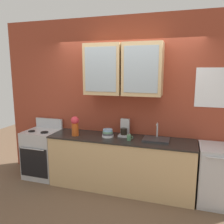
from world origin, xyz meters
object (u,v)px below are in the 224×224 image
object	(u,v)px
sink_faucet	(156,139)
coffee_maker	(125,129)
vase	(75,125)
bowl_stack	(108,133)
cup_near_sink	(129,138)
dishwasher	(218,175)
stove_range	(43,153)

from	to	relation	value
sink_faucet	coffee_maker	distance (m)	0.57
vase	coffee_maker	distance (m)	0.85
bowl_stack	cup_near_sink	bearing A→B (deg)	-11.53
sink_faucet	vase	world-z (taller)	vase
vase	dishwasher	bearing A→B (deg)	2.35
bowl_stack	coffee_maker	xyz separation A→B (m)	(0.25, 0.16, 0.05)
stove_range	cup_near_sink	bearing A→B (deg)	-2.84
cup_near_sink	dishwasher	size ratio (longest dim) A/B	0.12
sink_faucet	bowl_stack	bearing A→B (deg)	-176.82
coffee_maker	sink_faucet	bearing A→B (deg)	-12.12
bowl_stack	dishwasher	xyz separation A→B (m)	(1.74, -0.00, -0.51)
cup_near_sink	dishwasher	xyz separation A→B (m)	(1.35, 0.08, -0.49)
cup_near_sink	bowl_stack	bearing A→B (deg)	168.47
cup_near_sink	coffee_maker	xyz separation A→B (m)	(-0.14, 0.24, 0.06)
vase	cup_near_sink	size ratio (longest dim) A/B	3.28
sink_faucet	bowl_stack	distance (m)	0.81
stove_range	vase	size ratio (longest dim) A/B	3.18
sink_faucet	coffee_maker	bearing A→B (deg)	167.88
bowl_stack	dishwasher	distance (m)	1.81
sink_faucet	dishwasher	bearing A→B (deg)	-2.74
sink_faucet	coffee_maker	size ratio (longest dim) A/B	1.42
sink_faucet	stove_range	bearing A→B (deg)	-178.90
stove_range	cup_near_sink	distance (m)	1.76
coffee_maker	stove_range	bearing A→B (deg)	-174.13
stove_range	dishwasher	bearing A→B (deg)	-0.08
vase	cup_near_sink	bearing A→B (deg)	0.88
cup_near_sink	coffee_maker	distance (m)	0.29
vase	coffee_maker	size ratio (longest dim) A/B	1.16
vase	dishwasher	distance (m)	2.38
bowl_stack	vase	size ratio (longest dim) A/B	0.58
stove_range	bowl_stack	xyz separation A→B (m)	(1.30, -0.00, 0.50)
cup_near_sink	coffee_maker	size ratio (longest dim) A/B	0.35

